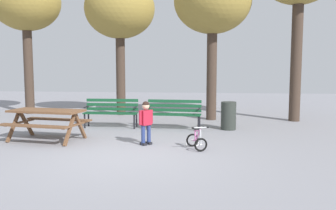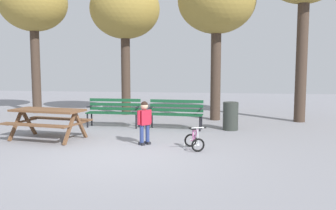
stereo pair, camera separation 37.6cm
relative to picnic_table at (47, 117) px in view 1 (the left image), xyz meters
The scene contains 10 objects.
ground 2.71m from the picnic_table, 30.70° to the right, with size 36.00×36.00×0.00m, color gray.
picnic_table is the anchor object (origin of this frame).
park_bench_far_left 2.35m from the picnic_table, 62.59° to the left, with size 1.60×0.46×0.85m.
park_bench_left 3.59m from the picnic_table, 33.61° to the left, with size 1.63×0.56×0.85m.
child_standing 2.55m from the picnic_table, ahead, with size 0.29×0.30×1.03m.
kids_bicycle 3.79m from the picnic_table, ahead, with size 0.53×0.63×0.54m.
trash_bin 5.02m from the picnic_table, 24.02° to the left, with size 0.44×0.44×0.81m, color #2D332D.
tree_far_left 6.75m from the picnic_table, 120.83° to the left, with size 2.60×2.60×5.38m.
tree_left 5.99m from the picnic_table, 81.89° to the left, with size 2.60×2.60×5.06m.
tree_center 6.64m from the picnic_table, 44.16° to the left, with size 2.60×2.60×5.12m.
Camera 1 is at (1.66, -7.16, 1.84)m, focal length 38.70 mm.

